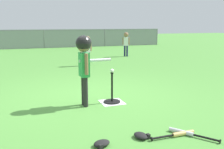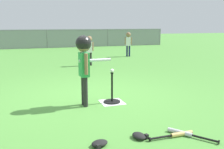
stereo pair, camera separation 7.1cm
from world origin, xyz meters
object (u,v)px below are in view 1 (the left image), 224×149
(batter_child, at_px, (84,56))
(spare_bat_silver, at_px, (186,133))
(glove_near_bats, at_px, (102,143))
(fielder_near_right, at_px, (87,47))
(spare_bat_wood, at_px, (179,134))
(batting_tee, at_px, (112,98))
(baseball_on_tee, at_px, (112,71))
(glove_by_plate, at_px, (141,136))
(fielder_deep_left, at_px, (126,41))

(batter_child, bearing_deg, spare_bat_silver, -59.59)
(spare_bat_silver, distance_m, glove_near_bats, 1.19)
(batter_child, bearing_deg, fielder_near_right, 75.37)
(spare_bat_wood, bearing_deg, batter_child, 117.49)
(batting_tee, height_order, spare_bat_silver, batting_tee)
(glove_near_bats, bearing_deg, batter_child, 83.61)
(baseball_on_tee, relative_size, spare_bat_wood, 0.11)
(batter_child, height_order, fielder_near_right, batter_child)
(batting_tee, bearing_deg, spare_bat_silver, -74.95)
(batting_tee, bearing_deg, glove_by_plate, -95.60)
(fielder_near_right, distance_m, spare_bat_wood, 6.22)
(fielder_near_right, distance_m, glove_by_plate, 6.15)
(batting_tee, bearing_deg, fielder_deep_left, 65.26)
(fielder_near_right, relative_size, fielder_deep_left, 0.96)
(spare_bat_silver, relative_size, glove_by_plate, 2.35)
(baseball_on_tee, xyz_separation_m, spare_bat_silver, (0.46, -1.73, -0.59))
(fielder_deep_left, distance_m, glove_by_plate, 8.66)
(fielder_deep_left, relative_size, glove_near_bats, 4.29)
(batting_tee, xyz_separation_m, baseball_on_tee, (-0.00, 0.00, 0.54))
(fielder_near_right, relative_size, spare_bat_silver, 1.83)
(baseball_on_tee, height_order, glove_by_plate, baseball_on_tee)
(spare_bat_wood, relative_size, glove_near_bats, 2.52)
(batting_tee, height_order, fielder_near_right, fielder_near_right)
(fielder_near_right, distance_m, fielder_deep_left, 3.06)
(fielder_deep_left, distance_m, glove_near_bats, 8.91)
(spare_bat_silver, height_order, glove_near_bats, glove_near_bats)
(spare_bat_wood, bearing_deg, baseball_on_tee, 101.44)
(fielder_near_right, distance_m, spare_bat_silver, 6.22)
(batter_child, distance_m, fielder_near_right, 4.64)
(spare_bat_silver, bearing_deg, baseball_on_tee, 105.05)
(batting_tee, height_order, glove_near_bats, batting_tee)
(batting_tee, distance_m, glove_by_plate, 1.62)
(glove_by_plate, bearing_deg, batter_child, 103.45)
(fielder_near_right, bearing_deg, baseball_on_tee, -98.08)
(batting_tee, height_order, batter_child, batter_child)
(glove_by_plate, height_order, glove_near_bats, same)
(batting_tee, bearing_deg, baseball_on_tee, 135.00)
(batter_child, xyz_separation_m, fielder_near_right, (1.17, 4.48, -0.23))
(baseball_on_tee, bearing_deg, batting_tee, -45.00)
(spare_bat_wood, distance_m, glove_by_plate, 0.52)
(baseball_on_tee, xyz_separation_m, fielder_near_right, (0.63, 4.46, 0.06))
(spare_bat_wood, bearing_deg, batting_tee, 101.44)
(batting_tee, bearing_deg, spare_bat_wood, -78.56)
(fielder_deep_left, relative_size, spare_bat_silver, 1.91)
(glove_near_bats, bearing_deg, spare_bat_wood, -4.16)
(glove_by_plate, bearing_deg, baseball_on_tee, 84.40)
(fielder_deep_left, distance_m, spare_bat_silver, 8.57)
(batting_tee, xyz_separation_m, batter_child, (-0.54, -0.02, 0.84))
(baseball_on_tee, height_order, glove_near_bats, baseball_on_tee)
(batter_child, bearing_deg, batting_tee, 2.44)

